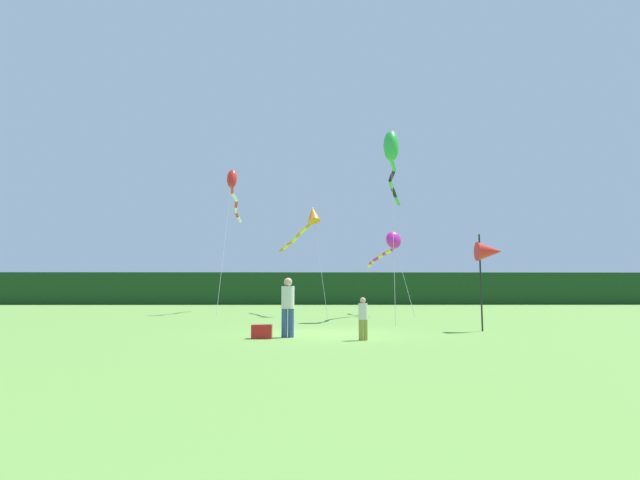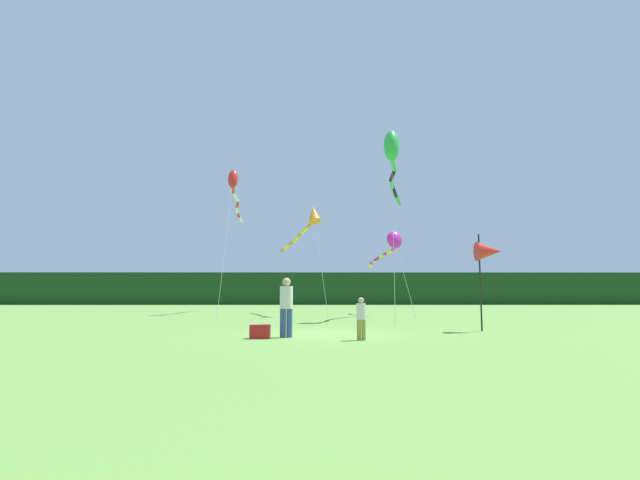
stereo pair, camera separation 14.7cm
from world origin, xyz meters
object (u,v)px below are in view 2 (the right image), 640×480
Objects in this scene: banner_flag_pole at (489,252)px; kite_green at (392,153)px; kite_red at (234,189)px; person_adult at (286,304)px; kite_magenta at (391,244)px; kite_orange at (309,221)px; person_child at (361,316)px; cooler_box at (260,332)px.

kite_green is (-2.29, 7.28, 5.84)m from banner_flag_pole.
kite_red is (-9.66, 8.52, -0.07)m from kite_green.
person_adult is 0.16× the size of kite_red.
kite_red reaches higher than kite_magenta.
person_child is at bearing -83.63° from kite_orange.
kite_orange is 0.81× the size of kite_green.
kite_green reaches higher than person_child.
person_child is 21.89m from kite_red.
kite_magenta is at bearing -4.75° from kite_orange.
kite_red is (-5.22, 2.94, 2.73)m from kite_orange.
person_child is 6.34m from banner_flag_pole.
kite_magenta is at bearing 78.17° from person_child.
kite_magenta is (6.27, 15.22, 4.19)m from cooler_box.
banner_flag_pole is at bearing 18.68° from person_adult.
person_child is 13.56m from kite_green.
person_adult is 0.18× the size of kite_green.
banner_flag_pole is 20.63m from kite_red.
person_adult is at bearing -161.32° from banner_flag_pole.
kite_green is at bearing 60.96° from cooler_box.
kite_green is (4.85, 9.69, 7.65)m from person_adult.
banner_flag_pole is at bearing 19.52° from cooler_box.
cooler_box is 0.17× the size of banner_flag_pole.
kite_green reaches higher than banner_flag_pole.
kite_red is at bearing 127.12° from banner_flag_pole.
kite_green reaches higher than kite_magenta.
kite_green is at bearing 107.48° from banner_flag_pole.
kite_red is 11.65m from kite_magenta.
kite_orange is 7.66m from kite_green.
kite_red is at bearing 110.15° from person_child.
person_child is 0.12× the size of kite_green.
person_child is 0.35× the size of banner_flag_pole.
person_adult is 3.03× the size of cooler_box.
person_adult is at bearing 27.08° from cooler_box.
kite_orange is 5.34m from kite_magenta.
kite_magenta reaches higher than banner_flag_pole.
kite_orange is (1.15, 15.65, 5.65)m from cooler_box.
person_child is at bearing -103.90° from kite_green.
kite_orange is at bearing 88.49° from person_adult.
banner_flag_pole is at bearing -62.34° from kite_orange.
cooler_box is 0.09× the size of kite_magenta.
person_adult is 20.30m from kite_red.
person_adult is 2.43m from person_child.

